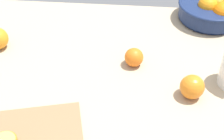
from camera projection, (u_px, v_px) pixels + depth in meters
The scene contains 5 objects.
ground_plane at pixel (109, 84), 113.93cm from camera, with size 144.30×100.94×3.00cm, color tan.
fruit_bowl at pixel (211, 9), 139.28cm from camera, with size 26.71×26.71×11.04cm.
cutting_board at pixel (23, 136), 94.64cm from camera, with size 33.22×20.21×1.20cm, color olive.
loose_orange_3 at pixel (134, 57), 117.34cm from camera, with size 6.55×6.55×6.55cm, color orange.
loose_orange_4 at pixel (192, 87), 105.15cm from camera, with size 7.68×7.68×7.68cm, color orange.
Camera 1 is at (8.54, -83.42, 75.78)cm, focal length 54.69 mm.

